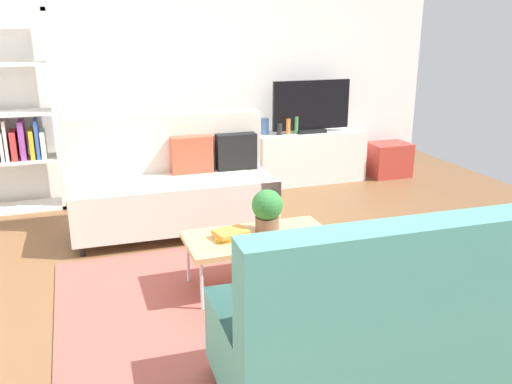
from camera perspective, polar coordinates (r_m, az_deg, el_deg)
name	(u,v)px	position (r m, az deg, el deg)	size (l,w,h in m)	color
ground_plane	(262,281)	(4.35, 0.61, -9.37)	(7.68, 7.68, 0.00)	brown
wall_far	(183,67)	(6.61, -7.65, 12.89)	(6.40, 0.12, 2.90)	white
area_rug	(261,298)	(4.11, 0.50, -11.03)	(2.90, 2.20, 0.01)	#9E4C42
couch_beige	(173,185)	(5.32, -8.65, 0.70)	(1.92, 0.88, 1.10)	beige
couch_green	(395,320)	(3.07, 14.36, -12.85)	(1.92, 0.89, 1.10)	teal
coffee_table	(258,239)	(4.13, 0.25, -4.94)	(1.10, 0.56, 0.42)	tan
tv_console	(309,157)	(6.93, 5.59, 3.69)	(1.40, 0.44, 0.64)	silver
tv	(311,107)	(6.79, 5.82, 8.84)	(1.00, 0.20, 0.64)	black
bookshelf	(0,123)	(6.26, -25.30, 6.52)	(1.10, 0.36, 2.10)	white
storage_trunk	(388,160)	(7.38, 13.72, 3.33)	(0.52, 0.40, 0.44)	#B2382D
potted_plant	(267,210)	(4.13, 1.20, -1.85)	(0.24, 0.24, 0.33)	brown
table_book_0	(231,236)	(4.07, -2.63, -4.64)	(0.24, 0.18, 0.03)	gold
table_book_1	(231,232)	(4.06, -2.64, -4.25)	(0.24, 0.18, 0.03)	orange
vase_0	(265,126)	(6.67, 0.94, 6.91)	(0.10, 0.10, 0.20)	#4C72B2
bottle_0	(279,129)	(6.65, 2.47, 6.62)	(0.06, 0.06, 0.14)	#262626
bottle_1	(288,126)	(6.68, 3.38, 6.88)	(0.06, 0.06, 0.19)	orange
bottle_2	(296,125)	(6.72, 4.24, 7.02)	(0.05, 0.05, 0.21)	#3F8C4C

